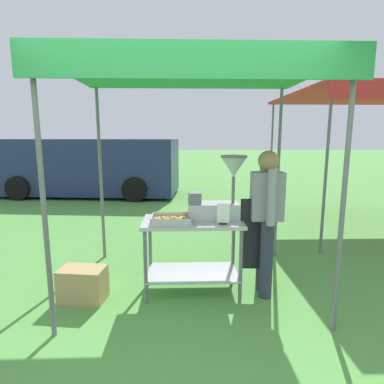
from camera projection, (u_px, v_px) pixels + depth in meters
The scene contains 10 objects.
ground_plane at pixel (181, 203), 8.36m from camera, with size 70.00×70.00×0.00m, color #519342.
stall_canopy at pixel (192, 78), 3.30m from camera, with size 2.73×2.06×2.46m.
donut_cart at pixel (193, 241), 3.50m from camera, with size 1.10×0.60×0.84m.
donut_tray at pixel (172, 220), 3.39m from camera, with size 0.44×0.33×0.07m.
donut_fryer at pixel (219, 194), 3.49m from camera, with size 0.65×0.29×0.71m.
menu_sign at pixel (223, 216), 3.28m from camera, with size 0.13×0.05×0.22m.
vendor at pixel (266, 215), 3.42m from camera, with size 0.46×0.53×1.61m.
supply_crate at pixel (83, 284), 3.38m from camera, with size 0.51×0.36×0.37m.
van_navy at pixel (88, 166), 9.48m from camera, with size 5.48×2.47×1.69m.
neighbour_tent at pixel (375, 98), 5.78m from camera, with size 3.12×3.07×2.55m.
Camera 1 is at (0.04, -2.19, 1.75)m, focal length 29.30 mm.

